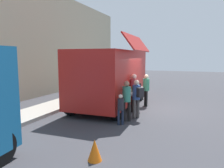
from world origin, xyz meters
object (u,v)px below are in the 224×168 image
food_truck_main (111,77)px  customer_front_ordering (134,89)px  traffic_cone_orange (95,150)px  customer_extra_browsing (146,87)px  child_near_queue (121,107)px  trash_bin (100,86)px  customer_rear_waiting (126,97)px  customer_mid_with_backpack (137,95)px

food_truck_main → customer_front_ordering: (-0.56, -1.37, -0.52)m
traffic_cone_orange → customer_extra_browsing: (6.41, 0.18, 0.72)m
customer_front_ordering → child_near_queue: customer_front_ordering is taller
trash_bin → customer_rear_waiting: size_ratio=0.59×
food_truck_main → customer_mid_with_backpack: (-1.54, -1.80, -0.58)m
customer_extra_browsing → trash_bin: bearing=-62.2°
customer_extra_browsing → child_near_queue: 3.50m
customer_rear_waiting → food_truck_main: bearing=13.5°
customer_front_ordering → customer_extra_browsing: customer_front_ordering is taller
trash_bin → customer_rear_waiting: (-5.83, -3.84, 0.49)m
trash_bin → customer_front_ordering: (-4.26, -3.69, 0.58)m
customer_extra_browsing → customer_front_ordering: bearing=52.5°
food_truck_main → customer_extra_browsing: (0.83, -1.65, -0.58)m
customer_extra_browsing → traffic_cone_orange: bearing=65.1°
customer_front_ordering → customer_extra_browsing: size_ratio=1.07×
customer_mid_with_backpack → customer_extra_browsing: customer_extra_browsing is taller
customer_rear_waiting → trash_bin: bearing=11.5°
food_truck_main → customer_rear_waiting: food_truck_main is taller
food_truck_main → customer_front_ordering: food_truck_main is taller
food_truck_main → trash_bin: food_truck_main is taller
traffic_cone_orange → trash_bin: trash_bin is taller
traffic_cone_orange → customer_extra_browsing: customer_extra_browsing is taller
customer_front_ordering → child_near_queue: (-2.08, -0.09, -0.35)m
traffic_cone_orange → trash_bin: 10.16m
child_near_queue → customer_extra_browsing: bearing=-32.4°
trash_bin → customer_mid_with_backpack: customer_mid_with_backpack is taller
trash_bin → customer_front_ordering: bearing=-139.1°
customer_extra_browsing → food_truck_main: bearing=0.4°
customer_front_ordering → customer_extra_browsing: (1.40, -0.27, -0.06)m
customer_extra_browsing → customer_mid_with_backpack: bearing=67.1°
food_truck_main → customer_extra_browsing: size_ratio=3.40×
food_truck_main → customer_mid_with_backpack: size_ratio=3.49×
trash_bin → customer_extra_browsing: customer_extra_browsing is taller
customer_front_ordering → customer_rear_waiting: (-1.57, -0.14, -0.09)m
customer_front_ordering → customer_rear_waiting: size_ratio=1.09×
food_truck_main → traffic_cone_orange: 6.01m
customer_front_ordering → customer_mid_with_backpack: bearing=121.0°
traffic_cone_orange → trash_bin: bearing=24.1°
traffic_cone_orange → customer_front_ordering: 5.09m
customer_rear_waiting → customer_front_ordering: bearing=-16.7°
customer_front_ordering → customer_mid_with_backpack: customer_front_ordering is taller
trash_bin → customer_extra_browsing: 4.92m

